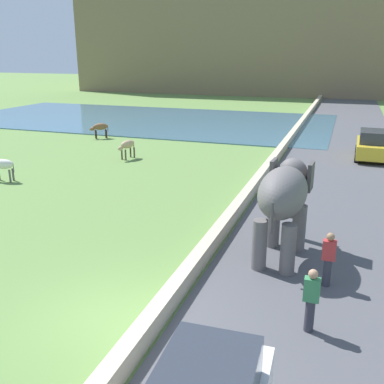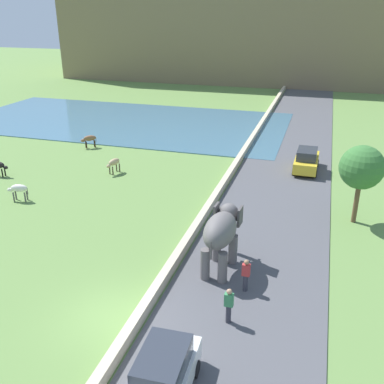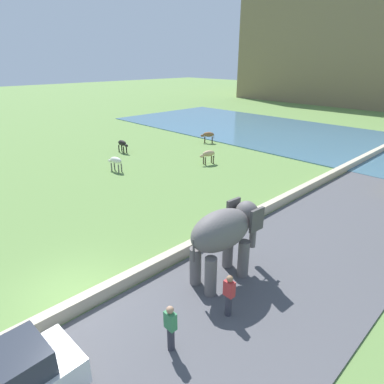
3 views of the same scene
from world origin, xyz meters
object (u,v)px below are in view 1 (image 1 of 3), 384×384
Objects in this scene: person_beside_elephant at (328,259)px; car_yellow at (372,145)px; cow_white at (2,165)px; person_trailing at (311,300)px; cow_tan at (127,145)px; elephant at (284,197)px; cow_brown at (100,127)px.

person_beside_elephant is 0.40× the size of car_yellow.
car_yellow is 20.91m from cow_white.
person_trailing is 19.15m from car_yellow.
elephant is at bearing -44.23° from cow_tan.
person_trailing is at bearing -49.86° from cow_tan.
cow_brown is at bearing 135.04° from person_beside_elephant.
cow_white is at bearing 160.82° from person_beside_elephant.
cow_tan is (-12.10, 14.35, -0.04)m from person_trailing.
elephant is 4.11m from person_trailing.
cow_brown is at bearing 133.43° from cow_tan.
car_yellow is 14.79m from cow_tan.
cow_white is (-15.99, 5.56, -0.04)m from person_beside_elephant.
person_beside_elephant is at bearing -44.64° from elephant.
elephant is at bearing -44.99° from cow_brown.
person_trailing is at bearing -95.76° from car_yellow.
elephant reaches higher than car_yellow.
car_yellow is 2.83× the size of cow_white.
car_yellow is 3.18× the size of cow_brown.
person_trailing is 17.58m from cow_white.
cow_tan is at bearing 130.14° from person_trailing.
person_beside_elephant is at bearing -44.96° from cow_brown.
person_beside_elephant is at bearing 83.43° from person_trailing.
person_trailing is 1.15× the size of cow_white.
car_yellow is at bearing 84.35° from person_beside_elephant.
cow_brown is (-1.42, 11.83, 0.00)m from cow_white.
person_beside_elephant reaches higher than cow_tan.
person_beside_elephant is at bearing -19.18° from cow_white.
cow_white is at bearing 153.46° from person_trailing.
elephant is 2.38m from person_beside_elephant.
cow_brown is (-19.07, 0.62, -0.06)m from car_yellow.
car_yellow reaches higher than person_trailing.
person_beside_elephant is 16.93m from cow_white.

